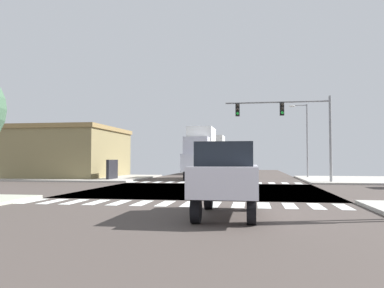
{
  "coord_description": "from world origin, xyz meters",
  "views": [
    {
      "loc": [
        2.83,
        -22.84,
        1.82
      ],
      "look_at": [
        -1.68,
        5.55,
        2.98
      ],
      "focal_mm": 35.85,
      "sensor_mm": 36.0,
      "label": 1
    }
  ],
  "objects_px": {
    "traffic_signal_mast": "(288,118)",
    "suv_nearside_1": "(197,162)",
    "bank_building": "(47,153)",
    "suv_farside_2": "(227,173)",
    "box_truck_trailing_1": "(214,154)",
    "street_lamp": "(304,133)",
    "sedan_leading_1": "(221,164)",
    "box_truck_middle_2": "(200,151)"
  },
  "relations": [
    {
      "from": "traffic_signal_mast",
      "to": "suv_nearside_1",
      "type": "bearing_deg",
      "value": 114.25
    },
    {
      "from": "sedan_leading_1",
      "to": "box_truck_middle_2",
      "type": "xyz_separation_m",
      "value": [
        -0.0,
        -24.18,
        1.45
      ]
    },
    {
      "from": "bank_building",
      "to": "box_truck_middle_2",
      "type": "xyz_separation_m",
      "value": [
        15.81,
        -0.7,
        0.06
      ]
    },
    {
      "from": "traffic_signal_mast",
      "to": "suv_farside_2",
      "type": "xyz_separation_m",
      "value": [
        -3.57,
        -17.96,
        -3.61
      ]
    },
    {
      "from": "bank_building",
      "to": "box_truck_trailing_1",
      "type": "relative_size",
      "value": 2.21
    },
    {
      "from": "box_truck_trailing_1",
      "to": "box_truck_middle_2",
      "type": "bearing_deg",
      "value": 90.0
    },
    {
      "from": "suv_nearside_1",
      "to": "sedan_leading_1",
      "type": "xyz_separation_m",
      "value": [
        3.0,
        5.69,
        -0.28
      ]
    },
    {
      "from": "street_lamp",
      "to": "bank_building",
      "type": "bearing_deg",
      "value": -175.03
    },
    {
      "from": "box_truck_trailing_1",
      "to": "sedan_leading_1",
      "type": "bearing_deg",
      "value": -90.0
    },
    {
      "from": "street_lamp",
      "to": "box_truck_middle_2",
      "type": "distance_m",
      "value": 10.36
    },
    {
      "from": "street_lamp",
      "to": "suv_farside_2",
      "type": "distance_m",
      "value": 26.65
    },
    {
      "from": "suv_farside_2",
      "to": "suv_nearside_1",
      "type": "bearing_deg",
      "value": 99.59
    },
    {
      "from": "sedan_leading_1",
      "to": "box_truck_trailing_1",
      "type": "relative_size",
      "value": 0.6
    },
    {
      "from": "traffic_signal_mast",
      "to": "box_truck_trailing_1",
      "type": "xyz_separation_m",
      "value": [
        -7.57,
        17.84,
        -2.44
      ]
    },
    {
      "from": "traffic_signal_mast",
      "to": "box_truck_middle_2",
      "type": "distance_m",
      "value": 9.37
    },
    {
      "from": "street_lamp",
      "to": "sedan_leading_1",
      "type": "height_order",
      "value": "street_lamp"
    },
    {
      "from": "suv_nearside_1",
      "to": "street_lamp",
      "type": "bearing_deg",
      "value": 129.38
    },
    {
      "from": "bank_building",
      "to": "suv_farside_2",
      "type": "bearing_deg",
      "value": -50.02
    },
    {
      "from": "suv_farside_2",
      "to": "box_truck_trailing_1",
      "type": "relative_size",
      "value": 0.64
    },
    {
      "from": "sedan_leading_1",
      "to": "traffic_signal_mast",
      "type": "bearing_deg",
      "value": 104.56
    },
    {
      "from": "street_lamp",
      "to": "box_truck_trailing_1",
      "type": "xyz_separation_m",
      "value": [
        -9.78,
        9.96,
        -1.8
      ]
    },
    {
      "from": "sedan_leading_1",
      "to": "street_lamp",
      "type": "bearing_deg",
      "value": 114.71
    },
    {
      "from": "traffic_signal_mast",
      "to": "box_truck_trailing_1",
      "type": "height_order",
      "value": "traffic_signal_mast"
    },
    {
      "from": "traffic_signal_mast",
      "to": "sedan_leading_1",
      "type": "bearing_deg",
      "value": 104.56
    },
    {
      "from": "traffic_signal_mast",
      "to": "sedan_leading_1",
      "type": "relative_size",
      "value": 1.88
    },
    {
      "from": "street_lamp",
      "to": "box_truck_middle_2",
      "type": "height_order",
      "value": "street_lamp"
    },
    {
      "from": "sedan_leading_1",
      "to": "box_truck_trailing_1",
      "type": "height_order",
      "value": "box_truck_trailing_1"
    },
    {
      "from": "street_lamp",
      "to": "suv_nearside_1",
      "type": "bearing_deg",
      "value": 129.38
    },
    {
      "from": "suv_farside_2",
      "to": "sedan_leading_1",
      "type": "xyz_separation_m",
      "value": [
        -4.0,
        47.1,
        -0.28
      ]
    },
    {
      "from": "suv_nearside_1",
      "to": "suv_farside_2",
      "type": "distance_m",
      "value": 42.0
    },
    {
      "from": "bank_building",
      "to": "sedan_leading_1",
      "type": "height_order",
      "value": "bank_building"
    },
    {
      "from": "suv_farside_2",
      "to": "sedan_leading_1",
      "type": "relative_size",
      "value": 1.07
    },
    {
      "from": "box_truck_trailing_1",
      "to": "box_truck_middle_2",
      "type": "relative_size",
      "value": 1.0
    },
    {
      "from": "bank_building",
      "to": "box_truck_trailing_1",
      "type": "height_order",
      "value": "bank_building"
    },
    {
      "from": "sedan_leading_1",
      "to": "box_truck_middle_2",
      "type": "bearing_deg",
      "value": 90.0
    },
    {
      "from": "suv_nearside_1",
      "to": "sedan_leading_1",
      "type": "relative_size",
      "value": 1.07
    },
    {
      "from": "box_truck_trailing_1",
      "to": "suv_farside_2",
      "type": "bearing_deg",
      "value": 96.38
    },
    {
      "from": "suv_nearside_1",
      "to": "box_truck_middle_2",
      "type": "bearing_deg",
      "value": 99.21
    },
    {
      "from": "traffic_signal_mast",
      "to": "sedan_leading_1",
      "type": "distance_m",
      "value": 30.35
    },
    {
      "from": "suv_farside_2",
      "to": "box_truck_middle_2",
      "type": "relative_size",
      "value": 0.64
    },
    {
      "from": "sedan_leading_1",
      "to": "box_truck_trailing_1",
      "type": "bearing_deg",
      "value": 90.0
    },
    {
      "from": "traffic_signal_mast",
      "to": "street_lamp",
      "type": "xyz_separation_m",
      "value": [
        2.21,
        7.88,
        -0.64
      ]
    }
  ]
}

